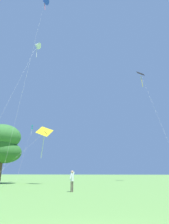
# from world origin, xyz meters

# --- Properties ---
(kite_white_distant) EXTENTS (1.71, 11.56, 25.54)m
(kite_white_distant) POSITION_xyz_m (-14.55, 24.73, 24.71)
(kite_white_distant) COLOR white
(kite_white_distant) RESTS_ON ground_plane
(kite_black_large) EXTENTS (4.21, 12.25, 23.75)m
(kite_black_large) POSITION_xyz_m (5.12, 36.56, 21.75)
(kite_black_large) COLOR black
(kite_black_large) RESTS_ON ground_plane
(kite_teal_box) EXTENTS (1.50, 7.46, 12.83)m
(kite_teal_box) POSITION_xyz_m (-21.43, 38.75, 12.09)
(kite_teal_box) COLOR teal
(kite_teal_box) RESTS_ON ground_plane
(kite_yellow_diamond) EXTENTS (4.80, 8.81, 8.85)m
(kite_yellow_diamond) POSITION_xyz_m (-11.65, 23.86, 6.99)
(kite_yellow_diamond) COLOR yellow
(kite_yellow_diamond) RESTS_ON ground_plane
(kite_blue_delta) EXTENTS (1.54, 6.28, 30.50)m
(kite_blue_delta) POSITION_xyz_m (-11.27, 20.01, 29.70)
(kite_blue_delta) COLOR blue
(kite_blue_delta) RESTS_ON ground_plane
(person_in_blue_jacket) EXTENTS (0.35, 0.56, 1.82)m
(person_in_blue_jacket) POSITION_xyz_m (-4.06, 13.53, 1.09)
(person_in_blue_jacket) COLOR #665B4C
(person_in_blue_jacket) RESTS_ON ground_plane
(tree_right_cluster) EXTENTS (5.89, 5.99, 9.28)m
(tree_right_cluster) POSITION_xyz_m (-18.70, 24.06, 6.16)
(tree_right_cluster) COLOR brown
(tree_right_cluster) RESTS_ON ground_plane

